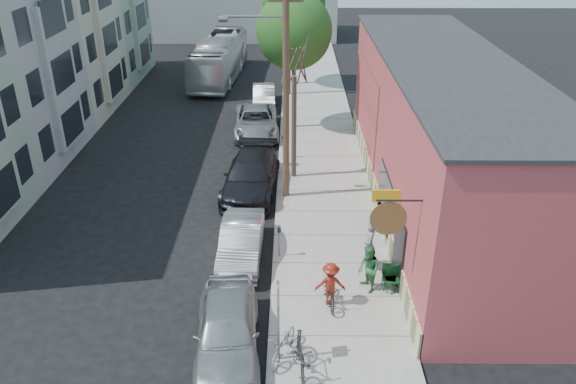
{
  "coord_description": "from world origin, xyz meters",
  "views": [
    {
      "loc": [
        2.73,
        -17.5,
        12.07
      ],
      "look_at": [
        2.55,
        3.18,
        1.5
      ],
      "focal_mm": 35.0,
      "sensor_mm": 36.0,
      "label": 1
    }
  ],
  "objects_px": {
    "tree_leafy_mid": "(294,31)",
    "parked_bike_a": "(301,356)",
    "patio_chair_b": "(389,278)",
    "car_3": "(256,122)",
    "parking_meter_far": "(283,143)",
    "tree_bare": "(294,128)",
    "cyclist": "(330,284)",
    "parked_bike_b": "(284,344)",
    "bus": "(219,58)",
    "car_2": "(251,176)",
    "tree_leafy_far": "(294,3)",
    "sign_post": "(278,313)",
    "utility_pole_near": "(285,84)",
    "car_1": "(241,242)",
    "patron_grey": "(369,245)",
    "patio_chair_a": "(392,279)",
    "car_0": "(227,329)",
    "parking_meter_near": "(279,237)",
    "car_4": "(264,96)",
    "patron_green": "(369,269)"
  },
  "relations": [
    {
      "from": "parking_meter_near",
      "to": "patron_green",
      "type": "relative_size",
      "value": 0.72
    },
    {
      "from": "parking_meter_far",
      "to": "car_2",
      "type": "height_order",
      "value": "car_2"
    },
    {
      "from": "patron_grey",
      "to": "car_1",
      "type": "distance_m",
      "value": 4.82
    },
    {
      "from": "cyclist",
      "to": "parked_bike_b",
      "type": "relative_size",
      "value": 0.91
    },
    {
      "from": "tree_leafy_far",
      "to": "patron_grey",
      "type": "xyz_separation_m",
      "value": [
        2.73,
        -24.13,
        -4.85
      ]
    },
    {
      "from": "car_0",
      "to": "parked_bike_b",
      "type": "bearing_deg",
      "value": -17.62
    },
    {
      "from": "tree_bare",
      "to": "car_3",
      "type": "distance_m",
      "value": 6.74
    },
    {
      "from": "patio_chair_a",
      "to": "parking_meter_far",
      "type": "bearing_deg",
      "value": 103.57
    },
    {
      "from": "patio_chair_a",
      "to": "utility_pole_near",
      "type": "bearing_deg",
      "value": 112.59
    },
    {
      "from": "tree_leafy_mid",
      "to": "patio_chair_a",
      "type": "xyz_separation_m",
      "value": [
        3.4,
        -16.21,
        -5.21
      ]
    },
    {
      "from": "parking_meter_near",
      "to": "car_3",
      "type": "height_order",
      "value": "car_3"
    },
    {
      "from": "patio_chair_a",
      "to": "parked_bike_a",
      "type": "distance_m",
      "value": 5.03
    },
    {
      "from": "tree_leafy_mid",
      "to": "tree_leafy_far",
      "type": "bearing_deg",
      "value": 90.0
    },
    {
      "from": "tree_leafy_far",
      "to": "patio_chair_b",
      "type": "distance_m",
      "value": 26.17
    },
    {
      "from": "parking_meter_far",
      "to": "parked_bike_b",
      "type": "height_order",
      "value": "parking_meter_far"
    },
    {
      "from": "cyclist",
      "to": "bus",
      "type": "distance_m",
      "value": 28.82
    },
    {
      "from": "tree_leafy_far",
      "to": "car_4",
      "type": "xyz_separation_m",
      "value": [
        -2.0,
        -4.87,
        -5.28
      ]
    },
    {
      "from": "bus",
      "to": "utility_pole_near",
      "type": "bearing_deg",
      "value": -71.15
    },
    {
      "from": "parked_bike_b",
      "to": "patron_grey",
      "type": "bearing_deg",
      "value": 77.4
    },
    {
      "from": "tree_leafy_far",
      "to": "car_1",
      "type": "relative_size",
      "value": 1.85
    },
    {
      "from": "parked_bike_a",
      "to": "car_2",
      "type": "height_order",
      "value": "car_2"
    },
    {
      "from": "tree_leafy_mid",
      "to": "sign_post",
      "type": "bearing_deg",
      "value": -91.32
    },
    {
      "from": "sign_post",
      "to": "patio_chair_a",
      "type": "bearing_deg",
      "value": 41.02
    },
    {
      "from": "patio_chair_a",
      "to": "car_0",
      "type": "height_order",
      "value": "car_0"
    },
    {
      "from": "tree_bare",
      "to": "tree_leafy_mid",
      "type": "xyz_separation_m",
      "value": [
        0.0,
        6.96,
        3.14
      ]
    },
    {
      "from": "tree_leafy_mid",
      "to": "tree_leafy_far",
      "type": "height_order",
      "value": "tree_leafy_far"
    },
    {
      "from": "tree_leafy_far",
      "to": "patio_chair_b",
      "type": "relative_size",
      "value": 9.15
    },
    {
      "from": "tree_leafy_far",
      "to": "car_4",
      "type": "distance_m",
      "value": 7.46
    },
    {
      "from": "tree_bare",
      "to": "patio_chair_b",
      "type": "height_order",
      "value": "tree_bare"
    },
    {
      "from": "tree_bare",
      "to": "patio_chair_b",
      "type": "relative_size",
      "value": 5.7
    },
    {
      "from": "patron_green",
      "to": "car_0",
      "type": "height_order",
      "value": "patron_green"
    },
    {
      "from": "bus",
      "to": "parking_meter_near",
      "type": "bearing_deg",
      "value": -74.33
    },
    {
      "from": "tree_leafy_far",
      "to": "patio_chair_a",
      "type": "bearing_deg",
      "value": -82.41
    },
    {
      "from": "tree_leafy_far",
      "to": "parked_bike_b",
      "type": "relative_size",
      "value": 4.66
    },
    {
      "from": "patron_grey",
      "to": "cyclist",
      "type": "bearing_deg",
      "value": -32.6
    },
    {
      "from": "car_3",
      "to": "sign_post",
      "type": "bearing_deg",
      "value": -88.67
    },
    {
      "from": "parking_meter_far",
      "to": "car_3",
      "type": "distance_m",
      "value": 4.23
    },
    {
      "from": "parked_bike_b",
      "to": "tree_bare",
      "type": "bearing_deg",
      "value": 109.4
    },
    {
      "from": "tree_leafy_far",
      "to": "bus",
      "type": "distance_m",
      "value": 7.4
    },
    {
      "from": "car_3",
      "to": "tree_leafy_far",
      "type": "bearing_deg",
      "value": 73.54
    },
    {
      "from": "tree_leafy_mid",
      "to": "car_2",
      "type": "distance_m",
      "value": 9.97
    },
    {
      "from": "patio_chair_b",
      "to": "patron_grey",
      "type": "distance_m",
      "value": 1.48
    },
    {
      "from": "sign_post",
      "to": "bus",
      "type": "bearing_deg",
      "value": 99.77
    },
    {
      "from": "parked_bike_b",
      "to": "parking_meter_far",
      "type": "bearing_deg",
      "value": 111.76
    },
    {
      "from": "tree_leafy_mid",
      "to": "parked_bike_a",
      "type": "xyz_separation_m",
      "value": [
        0.19,
        -20.08,
        -5.05
      ]
    },
    {
      "from": "parked_bike_b",
      "to": "car_1",
      "type": "bearing_deg",
      "value": 128.16
    },
    {
      "from": "patio_chair_b",
      "to": "car_3",
      "type": "relative_size",
      "value": 0.16
    },
    {
      "from": "patron_grey",
      "to": "parked_bike_a",
      "type": "bearing_deg",
      "value": -22.55
    },
    {
      "from": "car_1",
      "to": "parked_bike_b",
      "type": "bearing_deg",
      "value": -71.85
    },
    {
      "from": "parking_meter_near",
      "to": "patron_grey",
      "type": "height_order",
      "value": "patron_grey"
    }
  ]
}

